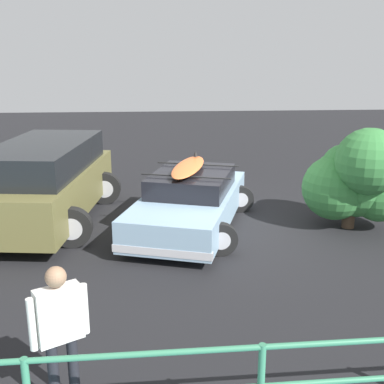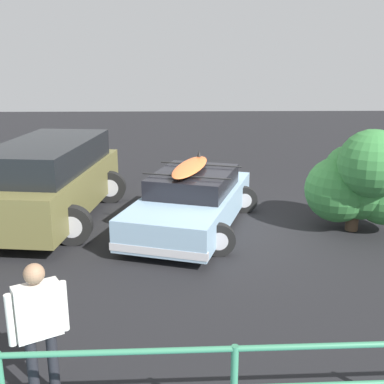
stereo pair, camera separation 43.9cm
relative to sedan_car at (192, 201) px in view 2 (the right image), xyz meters
name	(u,v)px [view 2 (the right image)]	position (x,y,z in m)	size (l,w,h in m)	color
ground_plane	(226,228)	(-0.72, 0.09, -0.58)	(44.00, 44.00, 0.02)	black
sedan_car	(192,201)	(0.00, 0.00, 0.00)	(3.11, 4.58, 1.46)	#8CADC6
suv_car	(50,179)	(3.10, -0.57, 0.34)	(3.02, 4.97, 1.76)	brown
person_bystander	(39,321)	(1.68, 5.35, 0.37)	(0.54, 0.38, 1.58)	black
railing_fence	(347,372)	(-1.31, 5.88, 0.11)	(10.67, 0.33, 1.00)	#387F5B
bush_near_left	(358,182)	(-3.38, 0.31, 0.46)	(2.12, 2.26, 2.19)	#4C3828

